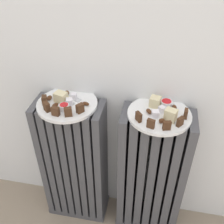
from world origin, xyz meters
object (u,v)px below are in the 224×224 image
Objects in this scene: plate_right at (159,114)px; jam_bowl_right at (166,103)px; jam_bowl_left at (64,107)px; radiator_right at (151,176)px; fork at (73,104)px; radiator_left at (75,164)px; plate_left at (67,104)px.

jam_bowl_right is at bearing 66.85° from plate_right.
radiator_right is at bearing 7.41° from jam_bowl_left.
radiator_right is at bearing 0.60° from fork.
plate_right is 0.06m from jam_bowl_right.
radiator_left is 0.35m from plate_left.
jam_bowl_right reaches higher than plate_right.
radiator_right is 0.51m from jam_bowl_left.
jam_bowl_left is 0.42× the size of fork.
jam_bowl_left is (0.01, -0.05, 0.37)m from radiator_left.
jam_bowl_right is 0.36m from fork.
jam_bowl_right is at bearing 66.85° from radiator_right.
radiator_left is 15.12× the size of jam_bowl_right.
plate_left is at bearing -172.17° from jam_bowl_right.
fork is at bearing -179.40° from plate_right.
plate_right is at bearing 7.41° from jam_bowl_left.
plate_left is at bearing 172.32° from fork.
jam_bowl_left is (-0.35, -0.05, 0.02)m from plate_right.
plate_right is at bearing 0.00° from radiator_left.
jam_bowl_right reaches higher than fork.
radiator_left is at bearing -180.00° from plate_right.
fork is at bearing -179.40° from radiator_right.
radiator_left is at bearing -172.17° from jam_bowl_right.
jam_bowl_left is at bearing -115.24° from fork.
plate_right is (-0.00, 0.00, 0.35)m from radiator_right.
plate_right is 6.13× the size of jam_bowl_left.
jam_bowl_right reaches higher than radiator_left.
plate_right is 5.33× the size of jam_bowl_right.
plate_left reaches higher than radiator_right.
plate_left is 0.39m from jam_bowl_right.
jam_bowl_left is at bearing -172.59° from plate_right.
radiator_left is 1.00× the size of radiator_right.
radiator_right is (0.36, 0.00, 0.00)m from radiator_left.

